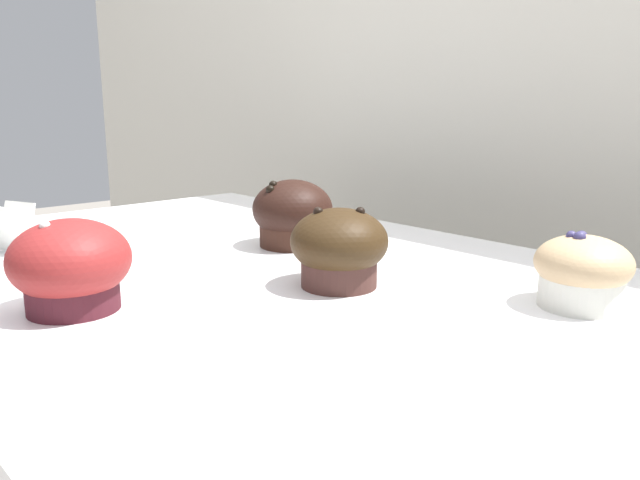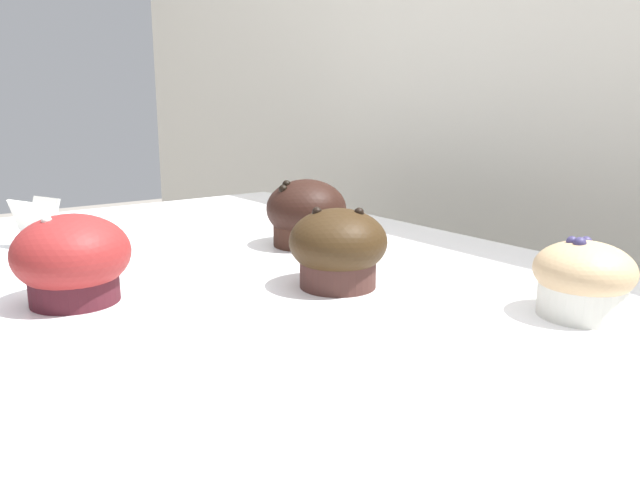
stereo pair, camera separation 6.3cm
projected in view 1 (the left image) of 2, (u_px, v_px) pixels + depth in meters
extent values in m
cube|color=beige|center=(529.00, 200.00, 1.08)|extent=(3.20, 0.10, 1.80)
cylinder|color=#451821|center=(72.00, 285.00, 0.55)|extent=(0.08, 0.08, 0.05)
ellipsoid|color=maroon|center=(70.00, 259.00, 0.54)|extent=(0.10, 0.10, 0.07)
sphere|color=white|center=(45.00, 226.00, 0.52)|extent=(0.01, 0.01, 0.01)
cylinder|color=#381F16|center=(293.00, 227.00, 0.80)|extent=(0.08, 0.08, 0.05)
ellipsoid|color=black|center=(293.00, 209.00, 0.79)|extent=(0.10, 0.10, 0.07)
sphere|color=black|center=(273.00, 185.00, 0.77)|extent=(0.01, 0.01, 0.01)
sphere|color=black|center=(270.00, 190.00, 0.76)|extent=(0.01, 0.01, 0.01)
cylinder|color=#432722|center=(339.00, 264.00, 0.62)|extent=(0.08, 0.08, 0.05)
ellipsoid|color=#30200F|center=(339.00, 241.00, 0.62)|extent=(0.10, 0.10, 0.07)
sphere|color=black|center=(360.00, 212.00, 0.61)|extent=(0.01, 0.01, 0.01)
sphere|color=black|center=(318.00, 212.00, 0.61)|extent=(0.01, 0.01, 0.01)
cylinder|color=silver|center=(581.00, 285.00, 0.56)|extent=(0.07, 0.07, 0.04)
ellipsoid|color=tan|center=(583.00, 263.00, 0.55)|extent=(0.08, 0.08, 0.05)
sphere|color=navy|center=(580.00, 237.00, 0.54)|extent=(0.01, 0.01, 0.01)
sphere|color=navy|center=(582.00, 236.00, 0.58)|extent=(0.01, 0.01, 0.01)
sphere|color=navy|center=(571.00, 236.00, 0.55)|extent=(0.01, 0.01, 0.01)
cube|color=white|center=(16.00, 226.00, 0.76)|extent=(0.05, 0.04, 0.06)
cube|color=silver|center=(2.00, 229.00, 0.75)|extent=(0.05, 0.04, 0.06)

